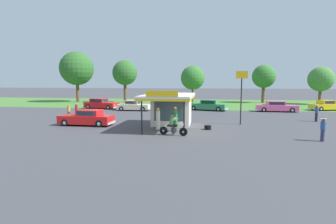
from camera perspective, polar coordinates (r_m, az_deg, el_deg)
ground_plane at (r=21.49m, az=2.86°, el=-4.53°), size 300.00×300.00×0.00m
grass_verge_strip at (r=51.19m, az=6.25°, el=1.87°), size 120.00×24.00×0.01m
service_station_kiosk at (r=25.05m, az=0.74°, el=1.13°), size 4.22×7.77×3.46m
gas_pump_nearside at (r=22.46m, az=-2.16°, el=-1.73°), size 0.44×0.44×1.96m
gas_pump_offside at (r=22.23m, az=1.62°, el=-1.70°), size 0.44×0.44×2.05m
motorcycle_with_rider at (r=20.43m, az=1.05°, el=-3.24°), size 2.23×0.75×1.58m
featured_classic_sedan at (r=26.29m, az=-17.12°, el=-1.28°), size 5.24×2.08×1.49m
parked_car_back_row_centre_left at (r=44.87m, az=31.14°, el=1.17°), size 5.35×3.11×1.49m
parked_car_second_row_spare at (r=38.50m, az=-7.43°, el=1.33°), size 4.87×2.11×1.49m
parked_car_back_row_right at (r=38.81m, az=8.63°, el=1.39°), size 5.84×3.34×1.53m
parked_car_back_row_centre_right at (r=39.62m, az=22.38°, el=1.05°), size 5.63×2.03×1.47m
parked_car_back_row_left at (r=42.19m, az=-14.26°, el=1.69°), size 5.74×3.02×1.56m
bystander_leaning_by_kiosk at (r=33.94m, az=4.33°, el=1.08°), size 0.34×0.34×1.72m
bystander_chatting_near_pumps at (r=33.46m, az=-19.16°, el=0.50°), size 0.34×0.34×1.54m
bystander_strolling_foreground at (r=31.79m, az=-20.64°, el=0.14°), size 0.34×0.34×1.56m
bystander_admiring_sedan at (r=21.24m, az=30.48°, el=-3.19°), size 0.36×0.36×1.63m
bystander_standing_back_lot at (r=31.51m, az=29.43°, el=-0.14°), size 0.34×0.34×1.75m
tree_oak_centre at (r=53.77m, az=-9.31°, el=8.32°), size 4.93×4.93×8.41m
tree_oak_far_right at (r=55.55m, az=20.00°, el=7.21°), size 4.55×4.55×7.49m
tree_oak_distant_spare at (r=54.39m, az=5.30°, el=7.20°), size 4.88×4.88×7.39m
tree_oak_left at (r=58.11m, az=-19.22°, el=8.69°), size 6.86×6.86×10.31m
tree_oak_right at (r=55.85m, az=30.23°, el=6.03°), size 4.48×4.48×6.87m
roadside_pole_sign at (r=26.27m, az=15.59°, el=4.90°), size 1.10×0.12×5.15m
spare_tire_stack at (r=23.20m, az=8.60°, el=-3.32°), size 0.60×0.60×0.36m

